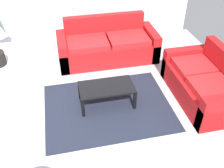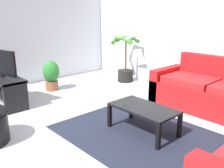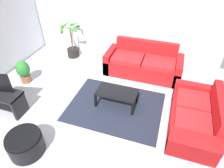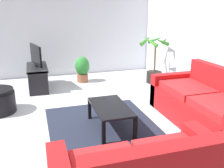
# 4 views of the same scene
# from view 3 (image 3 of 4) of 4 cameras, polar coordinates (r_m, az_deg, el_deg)

# --- Properties ---
(ground_plane) EXTENTS (6.60, 6.60, 0.00)m
(ground_plane) POSITION_cam_3_polar(r_m,az_deg,el_deg) (4.46, -8.37, -10.62)
(ground_plane) COLOR #B2B2B7
(wall_back) EXTENTS (6.00, 0.06, 2.70)m
(wall_back) POSITION_cam_3_polar(r_m,az_deg,el_deg) (6.11, 3.07, 18.96)
(wall_back) COLOR silver
(wall_back) RESTS_ON ground
(couch_main) EXTENTS (2.15, 0.90, 0.90)m
(couch_main) POSITION_cam_3_polar(r_m,az_deg,el_deg) (5.76, 9.08, 5.72)
(couch_main) COLOR red
(couch_main) RESTS_ON ground
(couch_loveseat) EXTENTS (0.90, 1.67, 0.90)m
(couch_loveseat) POSITION_cam_3_polar(r_m,az_deg,el_deg) (4.41, 23.03, -9.15)
(couch_loveseat) COLOR red
(couch_loveseat) RESTS_ON ground
(tv_stand) EXTENTS (1.10, 0.45, 0.53)m
(tv_stand) POSITION_cam_3_polar(r_m,az_deg,el_deg) (5.11, -30.01, -3.66)
(tv_stand) COLOR black
(tv_stand) RESTS_ON ground
(coffee_table) EXTENTS (0.95, 0.52, 0.38)m
(coffee_table) POSITION_cam_3_polar(r_m,az_deg,el_deg) (4.58, 1.38, -2.80)
(coffee_table) COLOR black
(coffee_table) RESTS_ON ground
(area_rug) EXTENTS (2.20, 1.70, 0.01)m
(area_rug) POSITION_cam_3_polar(r_m,az_deg,el_deg) (4.73, 0.96, -6.53)
(area_rug) COLOR #1E2333
(area_rug) RESTS_ON ground
(potted_palm) EXTENTS (0.73, 0.70, 1.20)m
(potted_palm) POSITION_cam_3_polar(r_m,az_deg,el_deg) (6.62, -11.65, 11.54)
(potted_palm) COLOR black
(potted_palm) RESTS_ON ground
(potted_plant_small) EXTENTS (0.36, 0.36, 0.65)m
(potted_plant_small) POSITION_cam_3_polar(r_m,az_deg,el_deg) (5.82, -24.47, 3.50)
(potted_plant_small) COLOR brown
(potted_plant_small) RESTS_ON ground
(ottoman) EXTENTS (0.65, 0.65, 0.44)m
(ottoman) POSITION_cam_3_polar(r_m,az_deg,el_deg) (4.11, -23.99, -15.66)
(ottoman) COLOR black
(ottoman) RESTS_ON ground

